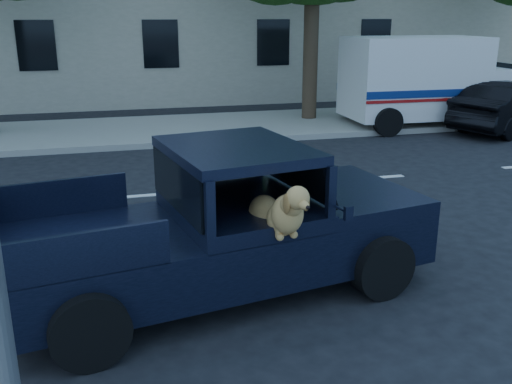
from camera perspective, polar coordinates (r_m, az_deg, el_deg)
The scene contains 5 objects.
ground at distance 7.49m, azimuth -5.82°, elevation -7.82°, with size 120.00×120.00×0.00m, color black.
far_sidewalk at distance 16.24m, azimuth -11.12°, elevation 6.04°, with size 60.00×4.00×0.15m, color gray.
lane_stripes at distance 11.01m, azimuth 1.60°, elevation 0.63°, with size 21.60×0.14×0.01m, color silver, non-canonical shape.
pickup_truck at distance 6.69m, azimuth -4.34°, elevation -5.36°, with size 5.17×2.84×1.76m.
mail_truck at distance 17.43m, azimuth 16.32°, elevation 9.92°, with size 4.74×2.48×2.57m.
Camera 1 is at (-1.00, -6.71, 3.18)m, focal length 40.00 mm.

